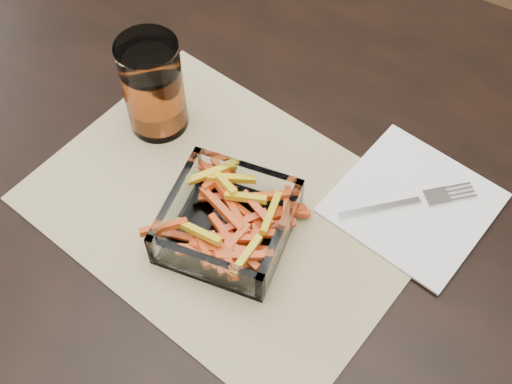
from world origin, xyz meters
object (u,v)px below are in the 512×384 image
dining_table (233,190)px  tumbler (154,89)px  glass_bowl (228,224)px  fork (412,201)px

dining_table → tumbler: tumbler is taller
glass_bowl → tumbler: size_ratio=1.17×
dining_table → glass_bowl: glass_bowl is taller
dining_table → fork: 0.26m
dining_table → glass_bowl: (0.06, -0.11, 0.11)m
glass_bowl → fork: glass_bowl is taller
dining_table → tumbler: (-0.11, -0.01, 0.15)m
tumbler → fork: (0.34, 0.05, -0.06)m
dining_table → fork: fork is taller
dining_table → fork: (0.23, 0.04, 0.10)m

